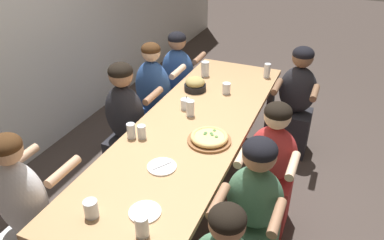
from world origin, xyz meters
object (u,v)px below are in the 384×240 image
object	(u,v)px
drinking_glass_c	(226,89)
drinking_glass_d	(190,109)
empty_plate_b	(145,212)
drinking_glass_a	(205,70)
drinking_glass_f	(142,133)
diner_near_midleft	(252,218)
diner_far_midright	(154,106)
diner_far_center	(127,131)
pizza_board_main	(209,138)
cocktail_glass_blue	(185,104)
diner_far_right	(178,86)
drinking_glass_g	(131,132)
skillet_bowl	(195,84)
drinking_glass_e	(142,227)
drinking_glass_b	(267,71)
diner_near_right	(295,106)
empty_plate_a	(162,167)
diner_near_center	(270,174)
diner_far_left	(29,222)
drinking_glass_h	(91,209)

from	to	relation	value
drinking_glass_c	drinking_glass_d	xyz separation A→B (m)	(-0.50, 0.14, 0.01)
empty_plate_b	drinking_glass_a	world-z (taller)	drinking_glass_a
drinking_glass_f	diner_near_midleft	xyz separation A→B (m)	(-0.22, -0.92, -0.30)
diner_far_midright	diner_far_center	size ratio (longest dim) A/B	1.00
empty_plate_b	diner_far_midright	bearing A→B (deg)	26.45
pizza_board_main	drinking_glass_a	xyz separation A→B (m)	(1.10, 0.46, 0.04)
cocktail_glass_blue	diner_far_right	xyz separation A→B (m)	(0.90, 0.49, -0.30)
drinking_glass_f	drinking_glass_g	size ratio (longest dim) A/B	0.90
skillet_bowl	diner_far_midright	size ratio (longest dim) A/B	0.25
pizza_board_main	drinking_glass_e	world-z (taller)	drinking_glass_e
drinking_glass_g	drinking_glass_d	bearing A→B (deg)	-30.06
cocktail_glass_blue	drinking_glass_b	world-z (taller)	drinking_glass_b
drinking_glass_b	empty_plate_b	bearing A→B (deg)	174.58
diner_far_midright	diner_near_right	size ratio (longest dim) A/B	1.04
drinking_glass_c	diner_far_center	size ratio (longest dim) A/B	0.08
cocktail_glass_blue	drinking_glass_b	bearing A→B (deg)	-27.76
diner_far_right	diner_near_right	bearing A→B (deg)	-0.43
drinking_glass_d	drinking_glass_f	size ratio (longest dim) A/B	1.28
drinking_glass_b	diner_far_midright	xyz separation A→B (m)	(-0.58, 0.97, -0.31)
empty_plate_a	diner_near_center	world-z (taller)	diner_near_center
cocktail_glass_blue	diner_far_left	bearing A→B (deg)	160.24
drinking_glass_c	drinking_glass_e	size ratio (longest dim) A/B	0.79
diner_far_midright	cocktail_glass_blue	bearing A→B (deg)	-34.56
drinking_glass_f	diner_near_center	bearing A→B (deg)	-72.06
cocktail_glass_blue	diner_near_right	bearing A→B (deg)	-41.87
diner_near_right	pizza_board_main	bearing A→B (deg)	71.00
diner_far_midright	drinking_glass_h	bearing A→B (deg)	-73.16
drinking_glass_e	diner_far_center	size ratio (longest dim) A/B	0.11
drinking_glass_d	diner_far_left	world-z (taller)	diner_far_left
empty_plate_a	drinking_glass_d	bearing A→B (deg)	7.85
drinking_glass_d	diner_far_midright	world-z (taller)	diner_far_midright
drinking_glass_g	drinking_glass_a	bearing A→B (deg)	-4.16
drinking_glass_f	diner_far_left	distance (m)	0.94
diner_far_center	drinking_glass_c	bearing A→B (deg)	39.87
diner_near_center	diner_far_midright	size ratio (longest dim) A/B	0.93
cocktail_glass_blue	drinking_glass_g	bearing A→B (deg)	161.28
pizza_board_main	drinking_glass_e	distance (m)	0.96
empty_plate_a	drinking_glass_e	distance (m)	0.58
empty_plate_b	diner_near_midleft	xyz separation A→B (m)	(0.45, -0.52, -0.26)
drinking_glass_a	diner_far_left	size ratio (longest dim) A/B	0.12
drinking_glass_d	drinking_glass_h	xyz separation A→B (m)	(-1.25, 0.06, -0.01)
pizza_board_main	drinking_glass_h	world-z (taller)	drinking_glass_h
empty_plate_b	pizza_board_main	bearing A→B (deg)	-5.54
diner_near_center	diner_near_right	world-z (taller)	diner_near_right
empty_plate_a	diner_near_midleft	world-z (taller)	diner_near_midleft
empty_plate_b	drinking_glass_a	distance (m)	1.96
empty_plate_b	drinking_glass_c	world-z (taller)	drinking_glass_c
drinking_glass_a	diner_far_right	xyz separation A→B (m)	(0.19, 0.39, -0.33)
pizza_board_main	drinking_glass_d	distance (m)	0.41
diner_far_right	diner_far_midright	size ratio (longest dim) A/B	0.95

